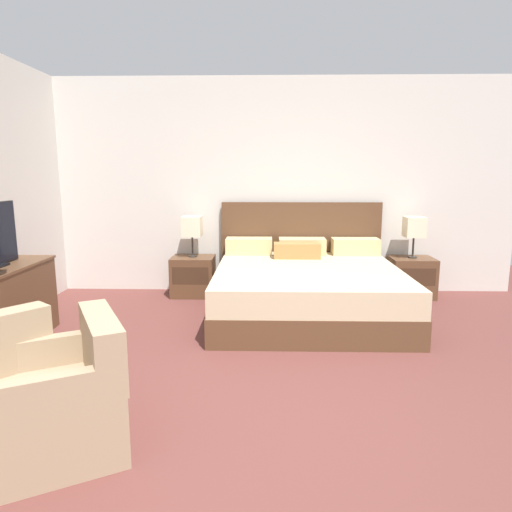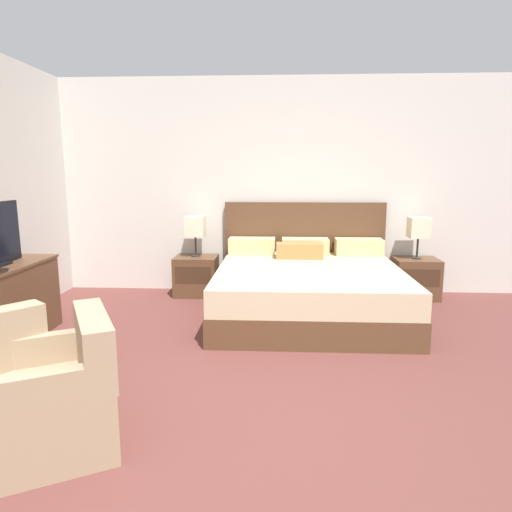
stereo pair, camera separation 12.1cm
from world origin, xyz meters
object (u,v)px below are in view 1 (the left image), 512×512
Objects in this scene: bed at (307,287)px; nightstand_right at (411,277)px; table_lamp_left at (192,227)px; armchair_companion at (62,403)px; nightstand_left at (193,276)px; table_lamp_right at (414,228)px.

nightstand_right is (1.38, 0.74, -0.05)m from bed.
table_lamp_left reaches higher than armchair_companion.
nightstand_left is 0.57× the size of armchair_companion.
table_lamp_left is 2.76m from table_lamp_right.
nightstand_left is at bearing 86.61° from armchair_companion.
table_lamp_right is (0.00, 0.00, 0.63)m from nightstand_right.
bed is 4.09× the size of table_lamp_right.
table_lamp_left is at bearing 179.97° from nightstand_right.
table_lamp_left is 0.55× the size of armchair_companion.
table_lamp_left is 1.00× the size of table_lamp_right.
table_lamp_left is at bearing 151.79° from bed.
nightstand_right is 0.63m from table_lamp_right.
table_lamp_right is 0.55× the size of armchair_companion.
table_lamp_right reaches higher than nightstand_right.
bed reaches higher than nightstand_right.
nightstand_left is 2.76m from nightstand_right.
nightstand_right is 0.57× the size of armchair_companion.
table_lamp_right is at bearing 90.00° from nightstand_right.
nightstand_left is 3.33m from armchair_companion.
nightstand_left is 1.04× the size of table_lamp_right.
armchair_companion is at bearing -131.63° from nightstand_right.
nightstand_left is at bearing -179.97° from table_lamp_right.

